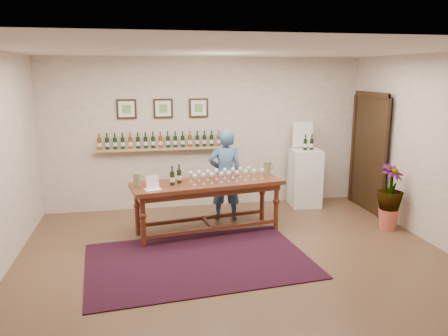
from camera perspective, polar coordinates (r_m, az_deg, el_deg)
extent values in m
plane|color=brown|center=(6.23, 1.44, -11.51)|extent=(6.00, 6.00, 0.00)
plane|color=beige|center=(8.23, -2.28, 4.54)|extent=(6.00, 0.00, 6.00)
plane|color=beige|center=(3.49, 10.55, -6.64)|extent=(6.00, 0.00, 6.00)
plane|color=beige|center=(7.08, 25.96, 2.01)|extent=(0.00, 5.00, 5.00)
plane|color=silver|center=(5.70, 1.60, 15.17)|extent=(6.00, 6.00, 0.00)
cube|color=tan|center=(8.09, -7.78, 2.52)|extent=(2.50, 0.16, 0.04)
cube|color=black|center=(8.50, 18.61, 1.77)|extent=(0.10, 1.00, 2.10)
cube|color=black|center=(8.48, 18.31, 1.76)|extent=(0.04, 1.12, 2.22)
cube|color=black|center=(8.06, -12.62, 7.52)|extent=(0.35, 0.03, 0.35)
cube|color=white|center=(8.04, -12.62, 7.51)|extent=(0.28, 0.01, 0.28)
cube|color=#6EA050|center=(8.04, -12.62, 7.51)|extent=(0.15, 0.00, 0.15)
cube|color=black|center=(8.07, -7.96, 7.71)|extent=(0.35, 0.03, 0.35)
cube|color=white|center=(8.05, -7.95, 7.70)|extent=(0.28, 0.01, 0.28)
cube|color=#6EA050|center=(8.05, -7.95, 7.70)|extent=(0.15, 0.00, 0.15)
cube|color=black|center=(8.13, -3.34, 7.84)|extent=(0.35, 0.03, 0.35)
cube|color=white|center=(8.11, -3.32, 7.83)|extent=(0.28, 0.01, 0.28)
cube|color=#6EA050|center=(8.11, -3.32, 7.83)|extent=(0.15, 0.00, 0.15)
cube|color=#400B0C|center=(6.11, -3.34, -11.96)|extent=(3.15, 2.25, 0.02)
cube|color=#492112|center=(6.88, -2.15, -2.04)|extent=(2.46, 1.12, 0.06)
cube|color=#492112|center=(6.90, -2.15, -2.65)|extent=(2.32, 0.97, 0.11)
cylinder|color=#492112|center=(6.51, -10.52, -6.98)|extent=(0.09, 0.09, 0.78)
cylinder|color=#492112|center=(7.15, 6.83, -5.06)|extent=(0.09, 0.09, 0.78)
cylinder|color=#492112|center=(7.01, -11.28, -5.58)|extent=(0.09, 0.09, 0.78)
cylinder|color=#492112|center=(7.62, 5.00, -3.93)|extent=(0.09, 0.09, 0.78)
cube|color=#492112|center=(6.83, -1.40, -7.93)|extent=(2.14, 0.39, 0.05)
cube|color=#492112|center=(7.31, -2.77, -6.55)|extent=(2.14, 0.39, 0.05)
cube|color=#492112|center=(7.07, -2.11, -7.22)|extent=(0.14, 0.54, 0.05)
cube|color=white|center=(6.49, -9.31, -1.85)|extent=(0.26, 0.22, 0.21)
cube|color=white|center=(8.50, 10.53, -1.27)|extent=(0.59, 0.59, 1.09)
cube|color=white|center=(8.50, 10.24, 4.34)|extent=(0.39, 0.05, 0.53)
cone|color=#C65642|center=(7.68, 20.63, -6.28)|extent=(0.32, 0.32, 0.34)
imported|color=#183A1B|center=(7.55, 20.90, -2.91)|extent=(0.66, 0.66, 0.59)
imported|color=#3A6089|center=(7.50, 0.16, -0.89)|extent=(0.61, 0.43, 1.60)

